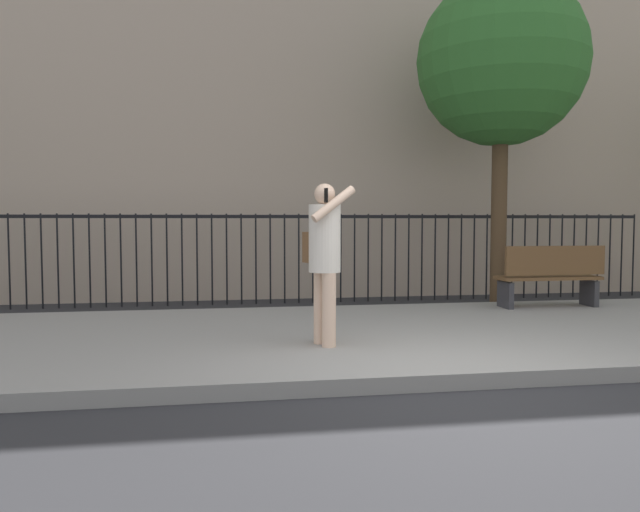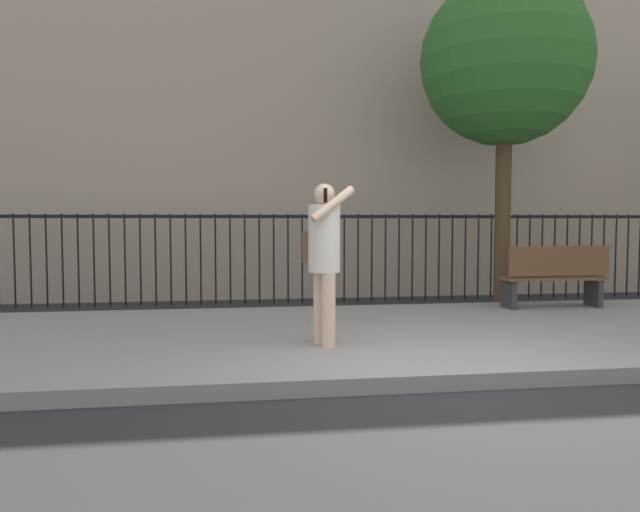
% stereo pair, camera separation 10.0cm
% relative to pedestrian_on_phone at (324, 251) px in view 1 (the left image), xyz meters
% --- Properties ---
extents(ground_plane, '(60.00, 60.00, 0.00)m').
position_rel_pedestrian_on_phone_xyz_m(ground_plane, '(0.96, -1.45, -1.16)').
color(ground_plane, '#28282B').
extents(sidewalk, '(28.00, 4.40, 0.15)m').
position_rel_pedestrian_on_phone_xyz_m(sidewalk, '(0.96, 0.75, -1.08)').
color(sidewalk, gray).
rests_on(sidewalk, ground).
extents(building_facade, '(28.00, 4.00, 12.37)m').
position_rel_pedestrian_on_phone_xyz_m(building_facade, '(0.96, 7.05, 5.03)').
color(building_facade, tan).
rests_on(building_facade, ground).
extents(iron_fence, '(12.03, 0.04, 1.60)m').
position_rel_pedestrian_on_phone_xyz_m(iron_fence, '(0.96, 4.45, -0.14)').
color(iron_fence, black).
rests_on(iron_fence, ground).
extents(pedestrian_on_phone, '(0.52, 0.71, 1.73)m').
position_rel_pedestrian_on_phone_xyz_m(pedestrian_on_phone, '(0.00, 0.00, 0.00)').
color(pedestrian_on_phone, beige).
rests_on(pedestrian_on_phone, sidewalk).
extents(street_bench, '(1.60, 0.45, 0.95)m').
position_rel_pedestrian_on_phone_xyz_m(street_bench, '(3.91, 2.20, -0.51)').
color(street_bench, brown).
rests_on(street_bench, sidewalk).
extents(street_tree_far, '(2.76, 2.76, 5.47)m').
position_rel_pedestrian_on_phone_xyz_m(street_tree_far, '(3.50, 3.15, 2.90)').
color(street_tree_far, '#4C3823').
rests_on(street_tree_far, ground).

